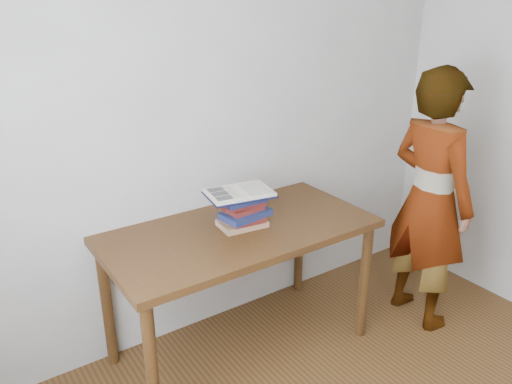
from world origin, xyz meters
TOP-DOWN VIEW (x-y plane):
  - room_shell at (-0.08, 0.01)m, footprint 3.54×3.54m
  - desk at (-0.05, 1.38)m, footprint 1.48×0.74m
  - book_stack at (-0.03, 1.39)m, footprint 0.28×0.22m
  - open_book at (-0.04, 1.40)m, footprint 0.38×0.30m
  - reader at (1.09, 1.02)m, footprint 0.43×0.62m

SIDE VIEW (x-z plane):
  - desk at x=-0.05m, z-range 0.30..1.09m
  - reader at x=1.09m, z-range 0.00..1.62m
  - book_stack at x=-0.03m, z-range 0.79..0.97m
  - open_book at x=-0.04m, z-range 0.98..1.00m
  - room_shell at x=-0.08m, z-range 0.32..2.94m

